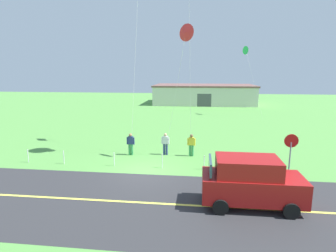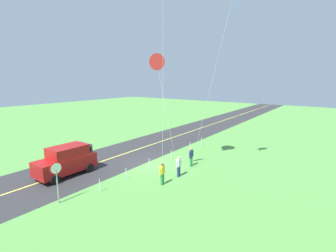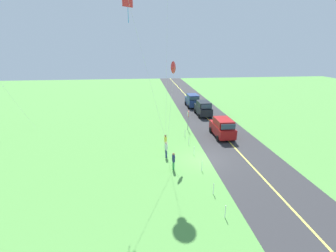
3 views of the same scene
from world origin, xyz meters
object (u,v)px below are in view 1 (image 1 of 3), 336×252
Objects in this scene: kite_green_far at (246,51)px; person_adult_near at (191,144)px; car_suv_foreground at (250,181)px; stop_sign at (291,147)px; kite_yellow_high at (186,33)px; person_adult_companion at (131,143)px; warehouse_distant at (204,94)px; person_child_watcher at (165,143)px.

person_adult_near is at bearing -108.40° from kite_green_far.
stop_sign reaches higher than car_suv_foreground.
person_adult_companion is at bearing 172.43° from kite_yellow_high.
kite_green_far is 16.13m from warehouse_distant.
kite_yellow_high reaches higher than person_adult_companion.
stop_sign reaches higher than person_adult_near.
kite_yellow_high is 21.42m from kite_green_far.
person_child_watcher is at bearing -171.26° from person_adult_near.
person_child_watcher is (2.48, 0.37, 0.00)m from person_adult_companion.
warehouse_distant is at bearing 110.81° from kite_green_far.
person_adult_companion is 8.45m from kite_yellow_high.
person_adult_companion is at bearing 162.21° from stop_sign.
car_suv_foreground is at bearing -55.57° from person_adult_near.
person_child_watcher is at bearing 123.34° from car_suv_foreground.
stop_sign is 1.60× the size of person_adult_companion.
car_suv_foreground reaches higher than person_adult_near.
person_child_watcher is 0.09× the size of warehouse_distant.
car_suv_foreground is 7.60m from person_adult_near.
person_adult_companion is 0.18× the size of kite_yellow_high.
stop_sign is 10.51m from person_adult_companion.
kite_green_far reaches higher than warehouse_distant.
person_adult_companion is (-4.35, -0.25, 0.00)m from person_adult_near.
person_adult_companion is (-7.19, 6.80, -0.29)m from car_suv_foreground.
person_adult_near is 7.53m from kite_yellow_high.
kite_green_far is at bearing -175.59° from person_adult_companion.
kite_yellow_high is at bearing -108.90° from kite_green_far.
kite_green_far is (0.87, 22.94, 6.86)m from stop_sign.
stop_sign is at bearing -19.07° from person_adult_near.
kite_yellow_high reaches higher than person_adult_near.
stop_sign is 1.60× the size of person_child_watcher.
kite_green_far reaches higher than car_suv_foreground.
person_adult_near is 33.15m from warehouse_distant.
car_suv_foreground is at bearing -62.33° from kite_yellow_high.
warehouse_distant reaches higher than person_adult_companion.
person_child_watcher is at bearing -95.51° from warehouse_distant.
stop_sign is 36.82m from warehouse_distant.
car_suv_foreground is 1.72× the size of stop_sign.
stop_sign is at bearing -83.27° from warehouse_distant.
person_adult_near and person_adult_companion have the same top height.
warehouse_distant is at bearing 87.03° from kite_yellow_high.
stop_sign is 1.60× the size of person_adult_near.
warehouse_distant is (5.66, 33.36, 0.89)m from person_adult_companion.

